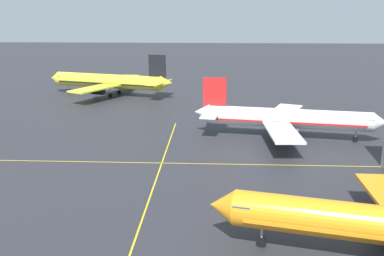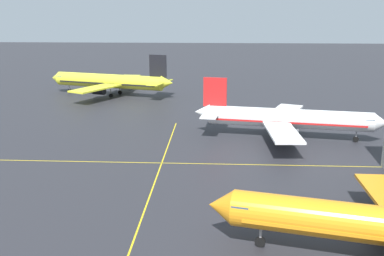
{
  "view_description": "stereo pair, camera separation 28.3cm",
  "coord_description": "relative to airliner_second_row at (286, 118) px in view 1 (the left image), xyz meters",
  "views": [
    {
      "loc": [
        7.94,
        -25.01,
        22.85
      ],
      "look_at": [
        4.45,
        44.16,
        4.5
      ],
      "focal_mm": 41.72,
      "sensor_mm": 36.0,
      "label": 1
    },
    {
      "loc": [
        8.23,
        -25.0,
        22.85
      ],
      "look_at": [
        4.45,
        44.16,
        4.5
      ],
      "focal_mm": 41.72,
      "sensor_mm": 36.0,
      "label": 2
    }
  ],
  "objects": [
    {
      "name": "taxiway_markings",
      "position": [
        -21.1,
        -36.06,
        -3.68
      ],
      "size": [
        162.4,
        91.91,
        0.01
      ],
      "color": "yellow",
      "rests_on": "ground"
    },
    {
      "name": "airliner_third_row",
      "position": [
        -41.85,
        39.97,
        0.28
      ],
      "size": [
        36.8,
        31.38,
        11.62
      ],
      "color": "yellow",
      "rests_on": "ground"
    },
    {
      "name": "airliner_second_row",
      "position": [
        0.0,
        0.0,
        0.0
      ],
      "size": [
        34.66,
        29.55,
        10.79
      ],
      "color": "white",
      "rests_on": "ground"
    }
  ]
}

